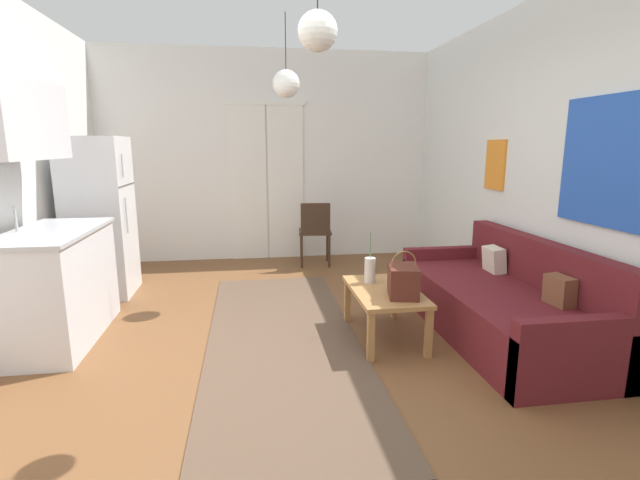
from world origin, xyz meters
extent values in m
cube|color=brown|center=(0.00, 0.00, -0.05)|extent=(5.06, 7.32, 0.10)
cube|color=white|center=(0.00, 3.41, 1.42)|extent=(4.66, 0.10, 2.84)
cube|color=white|center=(-0.28, 3.35, 1.05)|extent=(0.49, 0.02, 2.10)
cube|color=white|center=(0.23, 3.35, 1.05)|extent=(0.49, 0.02, 2.10)
cube|color=white|center=(-0.02, 3.34, 2.13)|extent=(1.08, 0.03, 0.06)
cube|color=silver|center=(2.28, 0.00, 1.42)|extent=(0.10, 6.92, 2.84)
cube|color=blue|center=(2.22, -0.16, 1.46)|extent=(0.02, 0.88, 0.92)
cube|color=orange|center=(2.22, 1.32, 1.38)|extent=(0.02, 0.35, 0.50)
cube|color=black|center=(-2.22, 1.18, 1.73)|extent=(0.02, 0.32, 0.40)
cube|color=brown|center=(-0.04, 0.46, 0.01)|extent=(1.22, 3.50, 0.01)
cube|color=#5B191E|center=(1.74, 0.29, 0.21)|extent=(0.91, 2.13, 0.42)
cube|color=#5B191E|center=(2.11, 0.29, 0.40)|extent=(0.15, 2.13, 0.80)
cube|color=#5B191E|center=(1.74, -0.72, 0.27)|extent=(0.91, 0.11, 0.54)
cube|color=#5B191E|center=(1.74, 1.30, 0.27)|extent=(0.91, 0.11, 0.54)
cube|color=brown|center=(1.96, -0.17, 0.53)|extent=(0.15, 0.23, 0.22)
cube|color=beige|center=(1.96, 0.75, 0.53)|extent=(0.15, 0.23, 0.24)
cube|color=#A87542|center=(0.80, 0.38, 0.40)|extent=(0.53, 0.90, 0.04)
cube|color=#A87542|center=(0.58, -0.03, 0.19)|extent=(0.05, 0.05, 0.38)
cube|color=#A87542|center=(1.02, -0.03, 0.19)|extent=(0.05, 0.05, 0.38)
cube|color=#A87542|center=(0.58, 0.79, 0.19)|extent=(0.05, 0.05, 0.38)
cube|color=#A87542|center=(1.02, 0.79, 0.19)|extent=(0.05, 0.05, 0.38)
cylinder|color=beige|center=(0.73, 0.59, 0.53)|extent=(0.09, 0.09, 0.22)
cylinder|color=#477F42|center=(0.73, 0.59, 0.74)|extent=(0.01, 0.01, 0.22)
cube|color=#512319|center=(0.89, 0.20, 0.54)|extent=(0.28, 0.35, 0.24)
torus|color=brown|center=(0.89, 0.20, 0.68)|extent=(0.20, 0.01, 0.20)
cube|color=white|center=(-1.83, 1.97, 0.83)|extent=(0.59, 0.66, 1.66)
cube|color=#4C4C51|center=(-1.53, 1.97, 1.17)|extent=(0.01, 0.63, 0.01)
cylinder|color=#B7BABF|center=(-1.52, 1.79, 1.37)|extent=(0.02, 0.02, 0.23)
cylinder|color=#B7BABF|center=(-1.52, 1.79, 0.87)|extent=(0.02, 0.02, 0.37)
cube|color=silver|center=(-1.84, 0.76, 0.44)|extent=(0.59, 1.25, 0.88)
cube|color=#B7BABF|center=(-1.84, 0.76, 0.90)|extent=(0.62, 1.28, 0.03)
cube|color=#999BA0|center=(-1.84, 0.74, 0.85)|extent=(0.36, 0.40, 0.10)
cylinder|color=#B7BABF|center=(-2.07, 0.74, 1.01)|extent=(0.02, 0.02, 0.20)
cube|color=silver|center=(-1.97, 0.76, 1.77)|extent=(0.32, 1.13, 0.60)
cylinder|color=#382619|center=(0.77, 3.01, 0.22)|extent=(0.03, 0.03, 0.44)
cylinder|color=#382619|center=(0.41, 3.04, 0.22)|extent=(0.03, 0.03, 0.44)
cylinder|color=#382619|center=(0.74, 2.67, 0.22)|extent=(0.03, 0.03, 0.44)
cylinder|color=#382619|center=(0.38, 2.71, 0.22)|extent=(0.03, 0.03, 0.44)
cube|color=#382619|center=(0.57, 2.86, 0.45)|extent=(0.46, 0.44, 0.04)
cube|color=#382619|center=(0.56, 2.68, 0.66)|extent=(0.38, 0.07, 0.39)
sphere|color=white|center=(0.13, -0.42, 2.19)|extent=(0.22, 0.22, 0.22)
cylinder|color=black|center=(0.12, 1.68, 2.57)|extent=(0.01, 0.01, 0.53)
sphere|color=white|center=(0.12, 1.68, 2.17)|extent=(0.27, 0.27, 0.27)
camera|label=1|loc=(-0.27, -3.12, 1.57)|focal=25.93mm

